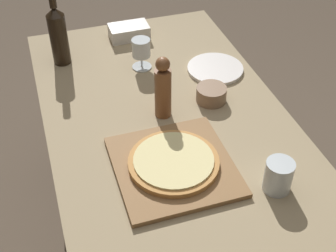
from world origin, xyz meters
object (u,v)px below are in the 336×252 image
at_px(pepper_mill, 163,89).
at_px(small_bowl, 211,94).
at_px(wine_bottle, 58,35).
at_px(pizza, 174,162).
at_px(wine_glass, 142,49).

xyz_separation_m(pepper_mill, small_bowl, (0.20, 0.02, -0.08)).
relative_size(wine_bottle, small_bowl, 2.78).
height_order(pizza, pepper_mill, pepper_mill).
relative_size(wine_bottle, pepper_mill, 1.31).
bearing_deg(wine_glass, small_bowl, -58.19).
distance_m(pepper_mill, wine_glass, 0.32).
distance_m(wine_bottle, small_bowl, 0.66).
bearing_deg(small_bowl, wine_bottle, 138.40).
distance_m(pizza, wine_bottle, 0.78).
bearing_deg(pepper_mill, small_bowl, 7.16).
relative_size(pizza, wine_glass, 2.24).
bearing_deg(small_bowl, pepper_mill, -172.84).
bearing_deg(small_bowl, pizza, -129.77).
bearing_deg(wine_bottle, wine_glass, -24.49).
bearing_deg(wine_glass, pizza, -95.97).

